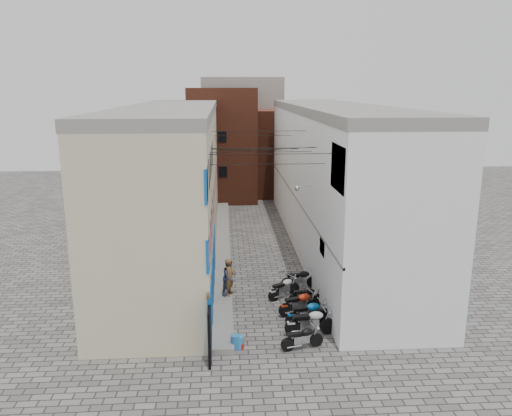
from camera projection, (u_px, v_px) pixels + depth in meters
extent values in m
plane|color=#555250|center=(276.00, 354.00, 19.31)|extent=(90.00, 90.00, 0.00)
cube|color=gray|center=(223.00, 247.00, 31.76)|extent=(0.90, 26.00, 0.25)
cube|color=beige|center=(174.00, 184.00, 30.61)|extent=(5.00, 26.00, 8.50)
cube|color=#BA6874|center=(214.00, 188.00, 30.82)|extent=(0.10, 26.00, 0.80)
cube|color=#0B50AA|center=(212.00, 277.00, 23.60)|extent=(0.12, 10.20, 2.40)
cube|color=#0B50AA|center=(210.00, 194.00, 22.66)|extent=(0.10, 10.20, 4.00)
cube|color=gray|center=(171.00, 110.00, 29.55)|extent=(5.10, 26.00, 0.50)
cube|color=black|center=(210.00, 335.00, 18.51)|extent=(0.10, 1.20, 2.20)
cube|color=white|center=(334.00, 182.00, 31.23)|extent=(5.00, 26.00, 8.50)
cube|color=#0B50AA|center=(339.00, 168.00, 19.28)|extent=(0.10, 2.40, 1.80)
cube|color=white|center=(323.00, 247.00, 22.65)|extent=(0.08, 1.00, 0.70)
cylinder|color=#B2B2B7|center=(305.00, 186.00, 25.01)|extent=(0.80, 0.06, 0.06)
sphere|color=#B2B2B7|center=(297.00, 188.00, 25.01)|extent=(0.28, 0.28, 0.28)
cube|color=gray|center=(337.00, 109.00, 30.17)|extent=(5.10, 26.00, 0.50)
cube|color=gray|center=(295.00, 196.00, 31.28)|extent=(0.10, 26.00, 0.12)
cube|color=brown|center=(223.00, 144.00, 45.17)|extent=(6.00, 6.00, 10.00)
cube|color=brown|center=(275.00, 152.00, 47.65)|extent=(5.00, 6.00, 8.00)
cube|color=gray|center=(242.00, 133.00, 50.99)|extent=(8.00, 5.00, 11.00)
cube|color=black|center=(246.00, 191.00, 43.47)|extent=(2.00, 0.30, 2.40)
cylinder|color=black|center=(272.00, 154.00, 19.49)|extent=(5.20, 0.02, 0.02)
cylinder|color=black|center=(268.00, 164.00, 21.59)|extent=(5.20, 0.02, 0.02)
cylinder|color=black|center=(263.00, 148.00, 23.92)|extent=(5.20, 0.02, 0.02)
cylinder|color=black|center=(260.00, 131.00, 26.20)|extent=(5.20, 0.02, 0.02)
cylinder|color=black|center=(256.00, 149.00, 29.42)|extent=(5.20, 0.02, 0.02)
cylinder|color=black|center=(253.00, 136.00, 32.21)|extent=(5.20, 0.02, 0.02)
cylinder|color=black|center=(266.00, 150.00, 22.44)|extent=(5.65, 2.07, 0.02)
cylinder|color=black|center=(261.00, 151.00, 25.45)|extent=(5.80, 1.58, 0.02)
imported|color=brown|center=(230.00, 277.00, 23.96)|extent=(0.63, 0.77, 1.83)
imported|color=#393955|center=(230.00, 277.00, 24.05)|extent=(1.07, 1.08, 1.76)
cylinder|color=#226DAE|center=(235.00, 342.00, 19.63)|extent=(0.43, 0.43, 0.57)
cylinder|color=#2780C4|center=(239.00, 342.00, 19.65)|extent=(0.39, 0.39, 0.51)
cube|color=red|center=(239.00, 346.00, 19.68)|extent=(0.41, 0.33, 0.23)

